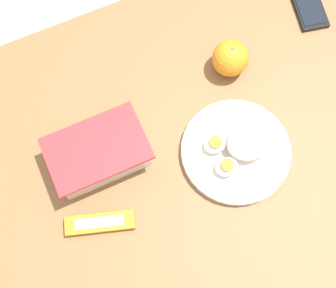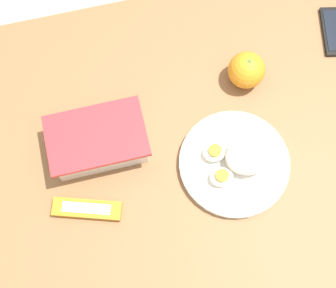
% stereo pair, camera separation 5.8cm
% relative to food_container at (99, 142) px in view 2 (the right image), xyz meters
% --- Properties ---
extents(ground_plane, '(10.00, 10.00, 0.00)m').
position_rel_food_container_xyz_m(ground_plane, '(0.23, -0.05, -0.75)').
color(ground_plane, '#B2A899').
extents(table, '(1.06, 0.82, 0.72)m').
position_rel_food_container_xyz_m(table, '(0.23, -0.05, -0.15)').
color(table, brown).
rests_on(table, ground_plane).
extents(food_container, '(0.20, 0.13, 0.08)m').
position_rel_food_container_xyz_m(food_container, '(0.00, 0.00, 0.00)').
color(food_container, white).
rests_on(food_container, table).
extents(orange_fruit, '(0.08, 0.08, 0.08)m').
position_rel_food_container_xyz_m(orange_fruit, '(0.35, 0.08, 0.01)').
color(orange_fruit, orange).
rests_on(orange_fruit, table).
extents(rice_plate, '(0.24, 0.24, 0.07)m').
position_rel_food_container_xyz_m(rice_plate, '(0.28, -0.11, -0.01)').
color(rice_plate, silver).
rests_on(rice_plate, table).
extents(candy_bar, '(0.15, 0.08, 0.02)m').
position_rel_food_container_xyz_m(candy_bar, '(-0.05, -0.13, -0.02)').
color(candy_bar, orange).
rests_on(candy_bar, table).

